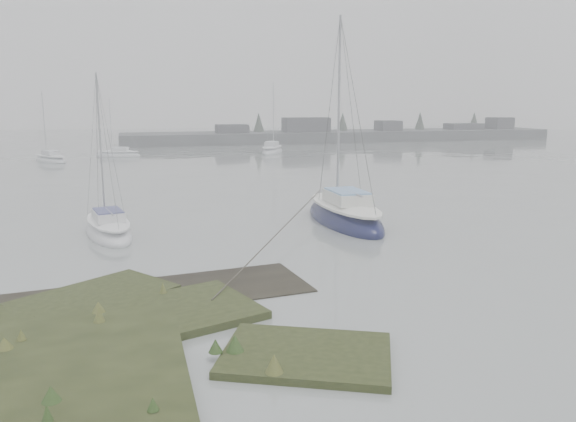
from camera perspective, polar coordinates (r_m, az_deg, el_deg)
The scene contains 7 objects.
ground at distance 41.47m, azimuth -11.71°, elevation 3.41°, with size 160.00×160.00×0.00m, color gray.
far_shoreline at distance 78.87m, azimuth 6.42°, elevation 7.70°, with size 60.00×8.00×4.15m.
sailboat_main at distance 25.26m, azimuth 5.75°, elevation -0.52°, with size 2.34×6.95×9.77m.
sailboat_white at distance 23.95m, azimuth -17.78°, elevation -1.84°, with size 2.59×5.19×7.00m.
sailboat_far_a at distance 55.16m, azimuth -22.99°, elevation 4.82°, with size 3.92×4.91×6.80m.
sailboat_far_b at distance 59.92m, azimuth -1.63°, elevation 6.15°, with size 4.15×5.81×7.88m.
sailboat_far_c at distance 58.24m, azimuth -16.86°, elevation 5.49°, with size 4.58×2.49×6.15m.
Camera 1 is at (-2.89, -11.02, 5.33)m, focal length 35.00 mm.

